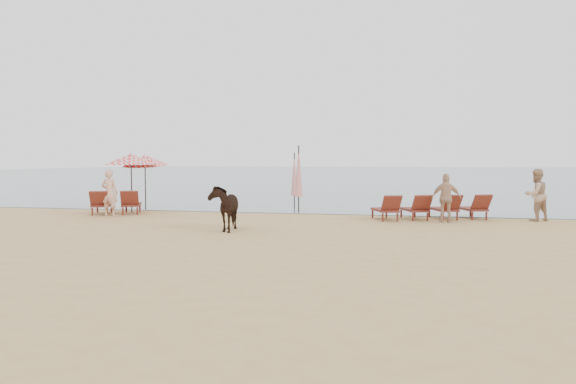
# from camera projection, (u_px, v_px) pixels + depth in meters

# --- Properties ---
(ground) EXTENTS (120.00, 120.00, 0.00)m
(ground) POSITION_uv_depth(u_px,v_px,m) (230.00, 264.00, 10.73)
(ground) COLOR tan
(ground) RESTS_ON ground
(sea) EXTENTS (160.00, 140.00, 0.06)m
(sea) POSITION_uv_depth(u_px,v_px,m) (394.00, 173.00, 88.59)
(sea) COLOR #51606B
(sea) RESTS_ON ground
(lounger_cluster_left) EXTENTS (2.17, 2.14, 0.60)m
(lounger_cluster_left) POSITION_uv_depth(u_px,v_px,m) (116.00, 203.00, 20.48)
(lounger_cluster_left) COLOR maroon
(lounger_cluster_left) RESTS_ON ground
(lounger_cluster_right) EXTENTS (3.97, 2.75, 0.58)m
(lounger_cluster_right) POSITION_uv_depth(u_px,v_px,m) (431.00, 208.00, 18.66)
(lounger_cluster_right) COLOR maroon
(lounger_cluster_right) RESTS_ON ground
(umbrella_open_left_a) EXTENTS (1.97, 1.97, 2.24)m
(umbrella_open_left_a) POSITION_uv_depth(u_px,v_px,m) (131.00, 159.00, 21.11)
(umbrella_open_left_a) COLOR black
(umbrella_open_left_a) RESTS_ON ground
(umbrella_open_left_b) EXTENTS (1.79, 1.83, 2.29)m
(umbrella_open_left_b) POSITION_uv_depth(u_px,v_px,m) (145.00, 160.00, 22.21)
(umbrella_open_left_b) COLOR black
(umbrella_open_left_b) RESTS_ON ground
(umbrella_closed_left) EXTENTS (0.28, 0.28, 2.29)m
(umbrella_closed_left) POSITION_uv_depth(u_px,v_px,m) (294.00, 174.00, 22.48)
(umbrella_closed_left) COLOR black
(umbrella_closed_left) RESTS_ON ground
(umbrella_closed_right) EXTENTS (0.31, 0.31, 2.53)m
(umbrella_closed_right) POSITION_uv_depth(u_px,v_px,m) (299.00, 171.00, 20.98)
(umbrella_closed_right) COLOR black
(umbrella_closed_right) RESTS_ON ground
(cow) EXTENTS (0.98, 1.65, 1.30)m
(cow) POSITION_uv_depth(u_px,v_px,m) (225.00, 207.00, 15.75)
(cow) COLOR black
(cow) RESTS_ON ground
(beachgoer_left) EXTENTS (0.62, 0.42, 1.65)m
(beachgoer_left) POSITION_uv_depth(u_px,v_px,m) (109.00, 193.00, 19.92)
(beachgoer_left) COLOR tan
(beachgoer_left) RESTS_ON ground
(beachgoer_right_a) EXTENTS (1.04, 0.98, 1.70)m
(beachgoer_right_a) POSITION_uv_depth(u_px,v_px,m) (536.00, 195.00, 18.23)
(beachgoer_right_a) COLOR tan
(beachgoer_right_a) RESTS_ON ground
(beachgoer_right_b) EXTENTS (0.93, 0.42, 1.56)m
(beachgoer_right_b) POSITION_uv_depth(u_px,v_px,m) (446.00, 198.00, 17.79)
(beachgoer_right_b) COLOR tan
(beachgoer_right_b) RESTS_ON ground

